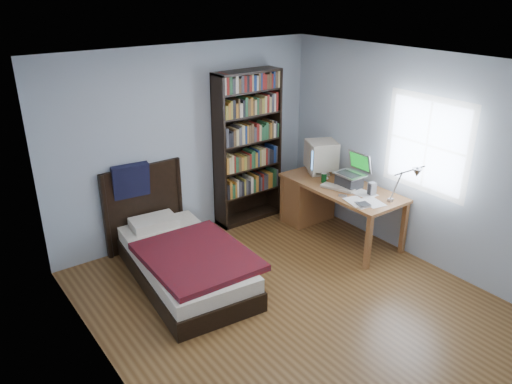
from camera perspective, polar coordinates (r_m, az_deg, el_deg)
room at (r=4.91m, az=4.43°, el=-0.27°), size 4.20×4.24×2.50m
desk at (r=7.00m, az=6.84°, el=-0.47°), size 0.75×1.69×0.73m
crt_monitor at (r=6.85m, az=7.37°, el=4.16°), size 0.55×0.51×0.47m
laptop at (r=6.52m, az=10.73°, el=1.58°), size 0.35×0.36×0.44m
desk_lamp at (r=5.79m, az=17.50°, el=1.81°), size 0.22×0.49×0.58m
keyboard at (r=6.46m, az=9.35°, el=0.48°), size 0.31×0.46×0.04m
speaker at (r=6.33m, az=13.10°, el=0.36°), size 0.10×0.10×0.16m
soda_can at (r=6.63m, az=7.77°, el=1.61°), size 0.07×0.07×0.13m
mouse at (r=6.76m, az=7.87°, el=1.64°), size 0.07×0.12×0.04m
phone_silver at (r=6.24m, az=9.88°, el=-0.43°), size 0.10×0.11×0.02m
phone_grey at (r=6.07m, az=11.59°, el=-1.27°), size 0.06×0.10×0.02m
external_drive at (r=6.03m, az=12.19°, el=-1.45°), size 0.16×0.16×0.03m
bookshelf at (r=6.88m, az=-0.94°, el=5.03°), size 0.95×0.30×2.12m
bed at (r=5.85m, az=-8.63°, el=-7.36°), size 1.20×2.13×1.16m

